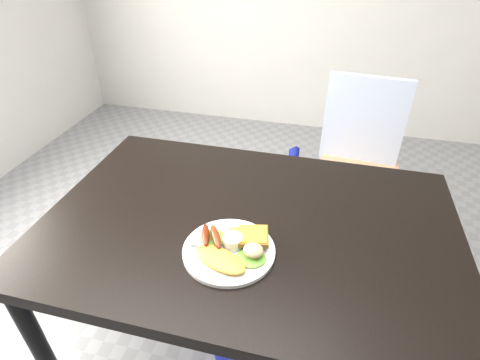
% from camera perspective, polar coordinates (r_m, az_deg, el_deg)
% --- Properties ---
extents(dining_table, '(1.20, 0.80, 0.04)m').
position_cam_1_polar(dining_table, '(1.11, 1.39, -6.93)').
color(dining_table, black).
rests_on(dining_table, ground).
extents(dining_chair, '(0.41, 0.41, 0.05)m').
position_cam_1_polar(dining_chair, '(1.89, 17.22, 0.02)').
color(dining_chair, tan).
rests_on(dining_chair, ground).
extents(person, '(0.57, 0.41, 1.50)m').
position_cam_1_polar(person, '(1.56, 8.45, 6.62)').
color(person, navy).
rests_on(person, ground).
extents(plate, '(0.24, 0.24, 0.01)m').
position_cam_1_polar(plate, '(1.00, -1.70, -10.71)').
color(plate, white).
rests_on(plate, dining_table).
extents(lettuce_left, '(0.08, 0.07, 0.01)m').
position_cam_1_polar(lettuce_left, '(1.02, -4.03, -8.82)').
color(lettuce_left, '#4D9D21').
rests_on(lettuce_left, plate).
extents(lettuce_right, '(0.08, 0.08, 0.01)m').
position_cam_1_polar(lettuce_right, '(0.97, 1.67, -11.76)').
color(lettuce_right, '#598B1A').
rests_on(lettuce_right, plate).
extents(omelette, '(0.17, 0.12, 0.02)m').
position_cam_1_polar(omelette, '(0.96, -3.07, -11.96)').
color(omelette, gold).
rests_on(omelette, plate).
extents(sausage_a, '(0.05, 0.09, 0.02)m').
position_cam_1_polar(sausage_a, '(1.01, -5.25, -8.32)').
color(sausage_a, '#5E1705').
rests_on(sausage_a, lettuce_left).
extents(sausage_b, '(0.07, 0.09, 0.02)m').
position_cam_1_polar(sausage_b, '(1.00, -3.71, -8.63)').
color(sausage_b, maroon).
rests_on(sausage_b, lettuce_left).
extents(ramekin, '(0.07, 0.07, 0.03)m').
position_cam_1_polar(ramekin, '(0.99, -1.14, -9.28)').
color(ramekin, white).
rests_on(ramekin, plate).
extents(toast_a, '(0.09, 0.09, 0.01)m').
position_cam_1_polar(toast_a, '(1.03, 0.64, -8.41)').
color(toast_a, brown).
rests_on(toast_a, plate).
extents(toast_b, '(0.09, 0.09, 0.01)m').
position_cam_1_polar(toast_b, '(1.01, 2.05, -8.54)').
color(toast_b, brown).
rests_on(toast_b, toast_a).
extents(potato_salad, '(0.06, 0.06, 0.03)m').
position_cam_1_polar(potato_salad, '(0.96, 2.03, -10.67)').
color(potato_salad, beige).
rests_on(potato_salad, lettuce_right).
extents(fork, '(0.14, 0.04, 0.00)m').
position_cam_1_polar(fork, '(1.00, -3.45, -10.30)').
color(fork, '#ADAFB7').
rests_on(fork, plate).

